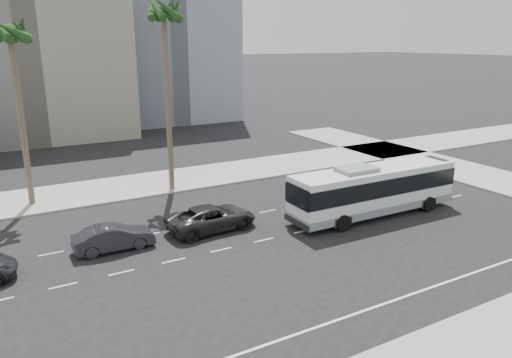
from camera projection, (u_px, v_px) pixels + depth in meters
ground at (303, 231)px, 32.18m from camera, size 700.00×700.00×0.00m
sidewalk_north at (207, 175)px, 45.11m from camera, size 120.00×7.00×0.15m
cross_block_east at (510, 183)px, 42.59m from camera, size 7.00×60.00×0.15m
midrise_beige_west at (23, 66)px, 61.60m from camera, size 24.00×18.00×18.00m
midrise_gray_center at (156, 34)px, 75.83m from camera, size 20.00×20.00×26.00m
highrise_far at (142, 6)px, 274.36m from camera, size 22.00×22.00×60.00m
city_bus at (374, 189)px, 34.67m from camera, size 13.11×3.21×3.76m
car_a at (212, 218)px, 32.26m from camera, size 3.22×6.23×1.68m
car_b at (114, 238)px, 29.18m from camera, size 1.74×4.77×1.56m
palm_near at (163, 16)px, 37.11m from camera, size 4.57×4.57×15.40m
palm_mid at (10, 36)px, 33.91m from camera, size 4.48×4.48×13.85m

